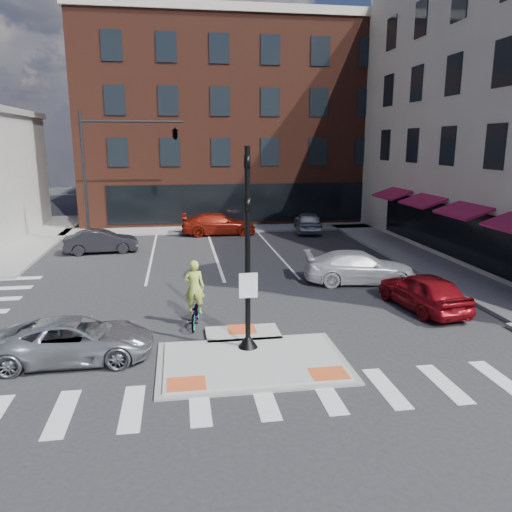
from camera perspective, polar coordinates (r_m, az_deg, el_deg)
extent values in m
plane|color=#28282B|center=(15.08, -0.71, -11.36)|extent=(120.00, 120.00, 0.00)
cube|color=gray|center=(14.62, -0.42, -12.05)|extent=(5.40, 3.60, 0.06)
cube|color=#A8A8A3|center=(14.61, -0.42, -11.95)|extent=(5.00, 3.20, 0.12)
cube|color=#A8A8A3|center=(16.52, -1.51, -8.92)|extent=(2.40, 1.40, 0.12)
cube|color=#E35728|center=(13.37, -7.97, -14.25)|extent=(1.00, 0.80, 0.01)
cube|color=#E35728|center=(13.91, 8.30, -13.13)|extent=(1.00, 0.80, 0.01)
cube|color=#E35728|center=(16.77, -1.64, -8.34)|extent=(0.90, 0.90, 0.01)
cube|color=gray|center=(35.35, -23.58, 1.83)|extent=(3.00, 20.00, 0.15)
cube|color=gray|center=(27.52, 18.97, -0.68)|extent=(3.00, 24.00, 0.15)
cube|color=gray|center=(36.47, -0.96, 3.22)|extent=(26.00, 3.00, 0.15)
cube|color=#512519|center=(45.90, -2.77, 14.50)|extent=(24.00, 18.00, 15.00)
cube|color=beige|center=(46.76, -2.89, 23.97)|extent=(24.40, 18.40, 0.60)
cube|color=black|center=(37.21, -1.18, 6.10)|extent=(20.00, 0.12, 2.80)
cube|color=black|center=(27.79, 21.41, 2.68)|extent=(0.12, 16.00, 2.60)
cube|color=#B11749|center=(27.26, 20.36, 5.46)|extent=(1.46, 3.00, 0.58)
cube|color=#B11749|center=(32.59, 15.26, 6.90)|extent=(1.46, 3.00, 0.58)
cube|color=slate|center=(65.66, -10.89, 11.62)|extent=(10.00, 12.00, 10.00)
cube|color=brown|center=(68.50, 0.33, 12.72)|extent=(12.00, 12.00, 12.00)
cone|color=black|center=(15.31, -0.93, -9.58)|extent=(0.60, 0.60, 0.45)
cylinder|color=black|center=(14.46, -0.97, 0.93)|extent=(0.16, 0.16, 5.80)
cube|color=white|center=(14.62, -0.89, -3.39)|extent=(0.55, 0.04, 0.75)
imported|color=black|center=(14.18, -1.00, 9.26)|extent=(0.18, 0.22, 1.10)
imported|color=black|center=(14.30, -0.98, 4.46)|extent=(0.18, 0.22, 1.10)
cylinder|color=black|center=(32.18, -19.00, 8.28)|extent=(0.20, 0.20, 8.00)
cylinder|color=black|center=(31.74, -13.95, 14.70)|extent=(6.00, 0.14, 0.14)
imported|color=black|center=(31.62, -9.24, 13.82)|extent=(0.48, 2.24, 0.90)
imported|color=#A5A8AC|center=(15.51, -19.95, -8.99)|extent=(4.48, 2.10, 1.24)
imported|color=maroon|center=(19.87, 18.58, -3.81)|extent=(2.26, 4.40, 1.43)
imported|color=white|center=(22.84, 11.76, -1.27)|extent=(5.15, 2.62, 1.43)
imported|color=#232327|center=(29.81, -17.25, 1.62)|extent=(4.18, 1.81, 1.34)
imported|color=silver|center=(35.21, 5.96, 3.89)|extent=(2.37, 4.52, 1.47)
imported|color=maroon|center=(34.24, -4.29, 3.66)|extent=(5.04, 2.07, 1.46)
imported|color=#3F3F44|center=(17.38, -6.97, -6.37)|extent=(0.92, 1.94, 0.98)
imported|color=#C0D84C|center=(17.11, -7.05, -3.53)|extent=(0.74, 0.55, 1.88)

